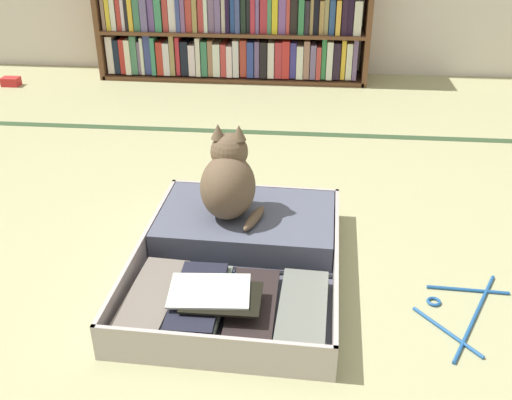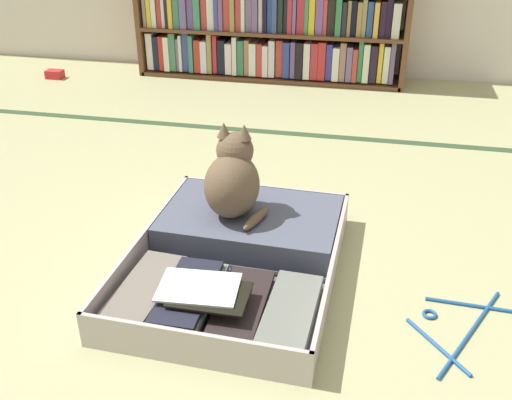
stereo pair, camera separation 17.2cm
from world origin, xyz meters
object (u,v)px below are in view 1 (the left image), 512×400
at_px(open_suitcase, 239,252).
at_px(black_cat, 228,181).
at_px(bookshelf, 231,11).
at_px(small_red_pouch, 11,82).
at_px(clothes_hanger, 461,311).

distance_m(open_suitcase, black_cat, 0.23).
height_order(bookshelf, small_red_pouch, bookshelf).
bearing_deg(open_suitcase, black_cat, 109.91).
xyz_separation_m(bookshelf, clothes_hanger, (0.93, -2.18, -0.39)).
relative_size(open_suitcase, small_red_pouch, 8.30).
height_order(open_suitcase, black_cat, black_cat).
distance_m(open_suitcase, small_red_pouch, 2.32).
bearing_deg(small_red_pouch, open_suitcase, -47.53).
relative_size(bookshelf, open_suitcase, 1.94).
bearing_deg(black_cat, bookshelf, 97.06).
relative_size(open_suitcase, black_cat, 2.77).
relative_size(bookshelf, black_cat, 5.37).
height_order(bookshelf, clothes_hanger, bookshelf).
bearing_deg(open_suitcase, clothes_hanger, -15.15).
bearing_deg(small_red_pouch, bookshelf, 12.66).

